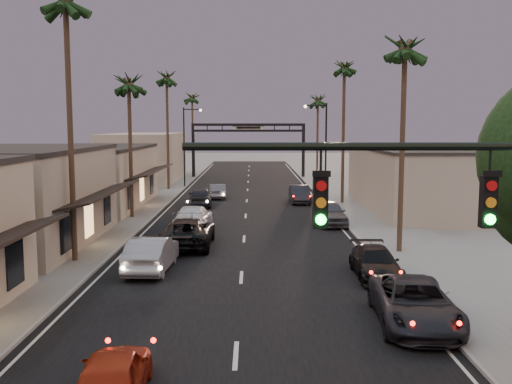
{
  "coord_description": "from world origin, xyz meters",
  "views": [
    {
      "loc": [
        0.5,
        -6.71,
        6.99
      ],
      "look_at": [
        0.77,
        31.71,
        2.5
      ],
      "focal_mm": 40.0,
      "sensor_mm": 36.0,
      "label": 1
    }
  ],
  "objects_px": {
    "palm_ld": "(167,74)",
    "palm_rc": "(318,97)",
    "streetlight_right": "(323,144)",
    "oncoming_silver": "(152,254)",
    "palm_rb": "(345,63)",
    "palm_far": "(192,95)",
    "curbside_black": "(375,263)",
    "streetlight_left": "(187,140)",
    "arch": "(248,136)",
    "oncoming_red": "(113,376)",
    "curbside_near": "(414,303)",
    "palm_lc": "(129,78)",
    "oncoming_pickup": "(188,232)",
    "palm_ra": "(405,41)"
  },
  "relations": [
    {
      "from": "palm_ld",
      "to": "palm_ra",
      "type": "xyz_separation_m",
      "value": [
        17.2,
        -31.0,
        -0.97
      ]
    },
    {
      "from": "palm_rb",
      "to": "palm_far",
      "type": "relative_size",
      "value": 1.08
    },
    {
      "from": "palm_far",
      "to": "curbside_near",
      "type": "distance_m",
      "value": 67.76
    },
    {
      "from": "oncoming_red",
      "to": "oncoming_pickup",
      "type": "xyz_separation_m",
      "value": [
        -0.19,
        18.77,
        0.12
      ]
    },
    {
      "from": "arch",
      "to": "oncoming_pickup",
      "type": "relative_size",
      "value": 2.52
    },
    {
      "from": "palm_lc",
      "to": "oncoming_red",
      "type": "bearing_deg",
      "value": -79.09
    },
    {
      "from": "streetlight_left",
      "to": "oncoming_silver",
      "type": "height_order",
      "value": "streetlight_left"
    },
    {
      "from": "palm_far",
      "to": "oncoming_red",
      "type": "bearing_deg",
      "value": -85.74
    },
    {
      "from": "palm_ra",
      "to": "palm_ld",
      "type": "bearing_deg",
      "value": 119.02
    },
    {
      "from": "palm_lc",
      "to": "palm_rb",
      "type": "distance_m",
      "value": 19.07
    },
    {
      "from": "arch",
      "to": "curbside_near",
      "type": "height_order",
      "value": "arch"
    },
    {
      "from": "oncoming_pickup",
      "to": "oncoming_silver",
      "type": "distance_m",
      "value": 5.62
    },
    {
      "from": "palm_rb",
      "to": "palm_far",
      "type": "distance_m",
      "value": 37.98
    },
    {
      "from": "palm_far",
      "to": "curbside_black",
      "type": "bearing_deg",
      "value": -76.2
    },
    {
      "from": "arch",
      "to": "oncoming_red",
      "type": "relative_size",
      "value": 3.61
    },
    {
      "from": "oncoming_silver",
      "to": "oncoming_red",
      "type": "bearing_deg",
      "value": 98.38
    },
    {
      "from": "oncoming_red",
      "to": "curbside_near",
      "type": "xyz_separation_m",
      "value": [
        9.22,
        5.65,
        0.08
      ]
    },
    {
      "from": "palm_rb",
      "to": "palm_rc",
      "type": "relative_size",
      "value": 1.16
    },
    {
      "from": "streetlight_left",
      "to": "palm_ld",
      "type": "height_order",
      "value": "palm_ld"
    },
    {
      "from": "curbside_black",
      "to": "streetlight_left",
      "type": "bearing_deg",
      "value": 109.22
    },
    {
      "from": "palm_ld",
      "to": "oncoming_silver",
      "type": "height_order",
      "value": "palm_ld"
    },
    {
      "from": "palm_ld",
      "to": "palm_rc",
      "type": "relative_size",
      "value": 1.16
    },
    {
      "from": "palm_far",
      "to": "curbside_black",
      "type": "relative_size",
      "value": 2.76
    },
    {
      "from": "palm_ld",
      "to": "oncoming_pickup",
      "type": "relative_size",
      "value": 2.35
    },
    {
      "from": "palm_far",
      "to": "oncoming_pickup",
      "type": "height_order",
      "value": "palm_far"
    },
    {
      "from": "palm_ld",
      "to": "oncoming_red",
      "type": "relative_size",
      "value": 3.38
    },
    {
      "from": "palm_ld",
      "to": "curbside_black",
      "type": "xyz_separation_m",
      "value": [
        14.8,
        -36.02,
        -11.72
      ]
    },
    {
      "from": "palm_rb",
      "to": "oncoming_red",
      "type": "relative_size",
      "value": 3.38
    },
    {
      "from": "palm_ra",
      "to": "oncoming_pickup",
      "type": "distance_m",
      "value": 15.97
    },
    {
      "from": "arch",
      "to": "palm_rb",
      "type": "relative_size",
      "value": 1.07
    },
    {
      "from": "streetlight_right",
      "to": "palm_rc",
      "type": "relative_size",
      "value": 0.74
    },
    {
      "from": "palm_ld",
      "to": "curbside_near",
      "type": "distance_m",
      "value": 46.33
    },
    {
      "from": "palm_rb",
      "to": "streetlight_right",
      "type": "bearing_deg",
      "value": 149.24
    },
    {
      "from": "arch",
      "to": "palm_ld",
      "type": "xyz_separation_m",
      "value": [
        -8.6,
        -15.0,
        6.88
      ]
    },
    {
      "from": "streetlight_left",
      "to": "palm_ra",
      "type": "height_order",
      "value": "palm_ra"
    },
    {
      "from": "oncoming_silver",
      "to": "palm_ld",
      "type": "bearing_deg",
      "value": -80.43
    },
    {
      "from": "streetlight_left",
      "to": "curbside_near",
      "type": "relative_size",
      "value": 1.58
    },
    {
      "from": "streetlight_left",
      "to": "oncoming_silver",
      "type": "relative_size",
      "value": 1.76
    },
    {
      "from": "streetlight_right",
      "to": "oncoming_silver",
      "type": "bearing_deg",
      "value": -114.53
    },
    {
      "from": "palm_ld",
      "to": "streetlight_left",
      "type": "bearing_deg",
      "value": 60.75
    },
    {
      "from": "streetlight_left",
      "to": "oncoming_red",
      "type": "bearing_deg",
      "value": -85.62
    },
    {
      "from": "palm_lc",
      "to": "oncoming_red",
      "type": "height_order",
      "value": "palm_lc"
    },
    {
      "from": "streetlight_right",
      "to": "oncoming_red",
      "type": "xyz_separation_m",
      "value": [
        -9.94,
        -37.98,
        -4.61
      ]
    },
    {
      "from": "palm_ra",
      "to": "palm_rb",
      "type": "relative_size",
      "value": 0.93
    },
    {
      "from": "streetlight_left",
      "to": "palm_rc",
      "type": "relative_size",
      "value": 0.74
    },
    {
      "from": "palm_ld",
      "to": "oncoming_silver",
      "type": "bearing_deg",
      "value": -83.03
    },
    {
      "from": "streetlight_left",
      "to": "arch",
      "type": "bearing_deg",
      "value": 60.03
    },
    {
      "from": "palm_lc",
      "to": "oncoming_red",
      "type": "distance_m",
      "value": 31.08
    },
    {
      "from": "streetlight_left",
      "to": "oncoming_red",
      "type": "height_order",
      "value": "streetlight_left"
    },
    {
      "from": "palm_ra",
      "to": "oncoming_pickup",
      "type": "height_order",
      "value": "palm_ra"
    }
  ]
}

